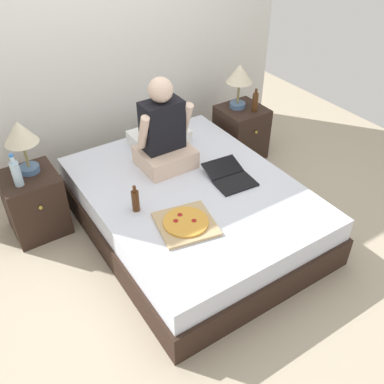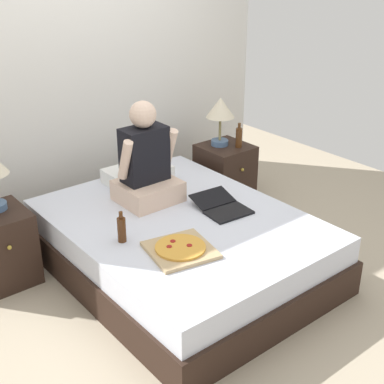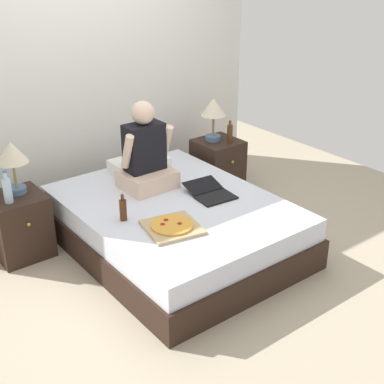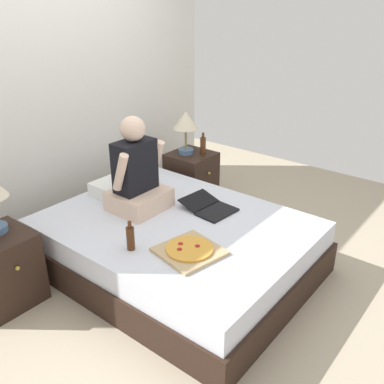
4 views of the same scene
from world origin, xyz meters
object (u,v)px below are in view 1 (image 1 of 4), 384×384
beer_bottle_on_bed (135,200)px  lamp_on_right_nightstand (239,77)px  beer_bottle (255,102)px  laptop (231,178)px  person_seated (164,135)px  pizza_box (186,223)px  water_bottle (16,173)px  lamp_on_left_nightstand (20,136)px  nightstand_left (35,203)px  bed (191,208)px  nightstand_right (241,132)px

beer_bottle_on_bed → lamp_on_right_nightstand: bearing=26.7°
beer_bottle → lamp_on_right_nightstand: bearing=123.7°
laptop → beer_bottle_on_bed: size_ratio=2.00×
lamp_on_right_nightstand → beer_bottle: lamp_on_right_nightstand is taller
person_seated → beer_bottle_on_bed: 0.68m
pizza_box → water_bottle: bearing=131.4°
beer_bottle_on_bed → person_seated: bearing=40.6°
lamp_on_left_nightstand → laptop: size_ratio=1.02×
nightstand_left → lamp_on_left_nightstand: lamp_on_left_nightstand is taller
beer_bottle → laptop: beer_bottle is taller
water_bottle → nightstand_left: bearing=48.3°
lamp_on_right_nightstand → beer_bottle_on_bed: size_ratio=2.05×
pizza_box → bed: bearing=52.0°
lamp_on_left_nightstand → nightstand_right: bearing=-1.3°
bed → nightstand_left: (-1.09, 0.72, 0.05)m
pizza_box → beer_bottle_on_bed: beer_bottle_on_bed is taller
beer_bottle → person_seated: bearing=-169.6°
nightstand_right → beer_bottle_on_bed: bearing=-155.2°
water_bottle → lamp_on_right_nightstand: 2.25m
nightstand_left → water_bottle: bearing=-131.7°
bed → lamp_on_right_nightstand: bearing=35.9°
beer_bottle → person_seated: person_seated is taller
lamp_on_left_nightstand → lamp_on_right_nightstand: (2.12, 0.00, 0.00)m
water_bottle → beer_bottle: (2.34, -0.01, -0.02)m
bed → beer_bottle_on_bed: bearing=-177.9°
lamp_on_right_nightstand → water_bottle: bearing=-176.4°
person_seated → pizza_box: size_ratio=1.66×
lamp_on_right_nightstand → person_seated: size_ratio=0.58×
beer_bottle → laptop: bearing=-139.3°
nightstand_right → beer_bottle_on_bed: (-1.60, -0.74, 0.27)m
water_bottle → pizza_box: 1.35m
person_seated → laptop: size_ratio=1.77×
bed → lamp_on_right_nightstand: (1.06, 0.77, 0.66)m
bed → pizza_box: (-0.29, -0.37, 0.25)m
beer_bottle → person_seated: (-1.17, -0.21, 0.09)m
bed → lamp_on_right_nightstand: 1.47m
lamp_on_left_nightstand → laptop: lamp_on_left_nightstand is taller
nightstand_right → beer_bottle: 0.39m
nightstand_left → pizza_box: nightstand_left is taller
pizza_box → nightstand_right: bearing=38.3°
person_seated → pizza_box: (-0.28, -0.78, -0.27)m
beer_bottle_on_bed → nightstand_left: bearing=128.3°
lamp_on_right_nightstand → lamp_on_left_nightstand: bearing=180.0°
nightstand_right → beer_bottle_on_bed: beer_bottle_on_bed is taller
person_seated → nightstand_left: bearing=163.8°
laptop → water_bottle: bearing=153.9°
bed → beer_bottle: beer_bottle is taller
beer_bottle → water_bottle: bearing=179.8°
bed → pizza_box: 0.53m
lamp_on_left_nightstand → lamp_on_right_nightstand: same height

